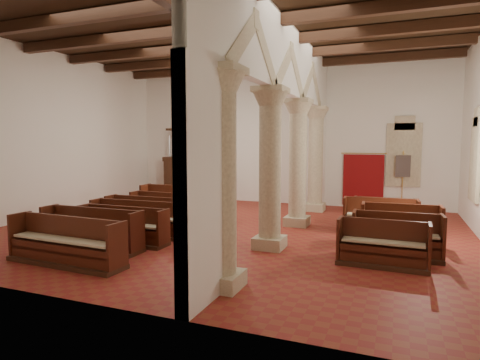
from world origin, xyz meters
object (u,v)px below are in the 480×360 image
(processional_banner, at_px, (402,191))
(nave_pew_0, at_px, (66,249))
(pipe_organ, at_px, (186,170))
(aisle_pew_0, at_px, (382,251))
(lectern, at_px, (202,190))

(processional_banner, bearing_deg, nave_pew_0, -133.30)
(processional_banner, height_order, nave_pew_0, processional_banner)
(nave_pew_0, bearing_deg, processional_banner, 57.18)
(pipe_organ, bearing_deg, aisle_pew_0, -39.70)
(pipe_organ, xyz_separation_m, aisle_pew_0, (9.05, -7.51, -1.03))
(pipe_organ, relative_size, aisle_pew_0, 2.27)
(lectern, xyz_separation_m, processional_banner, (8.16, 0.95, 0.21))
(processional_banner, relative_size, nave_pew_0, 0.79)
(pipe_organ, xyz_separation_m, processional_banner, (9.49, -0.01, -0.57))
(processional_banner, height_order, aisle_pew_0, processional_banner)
(processional_banner, distance_m, nave_pew_0, 12.18)
(processional_banner, bearing_deg, pipe_organ, 171.79)
(processional_banner, distance_m, aisle_pew_0, 7.53)
(lectern, distance_m, aisle_pew_0, 10.13)
(nave_pew_0, distance_m, aisle_pew_0, 7.01)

